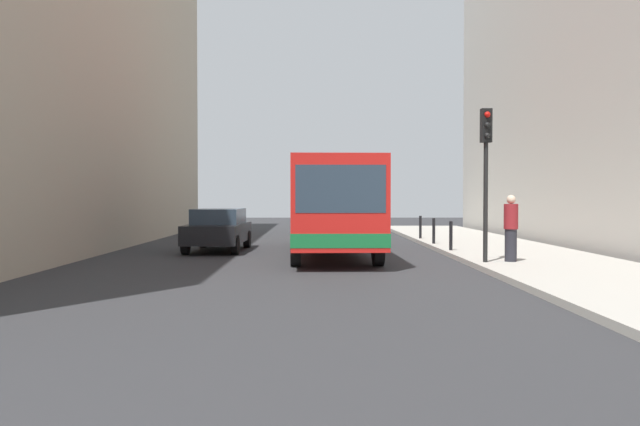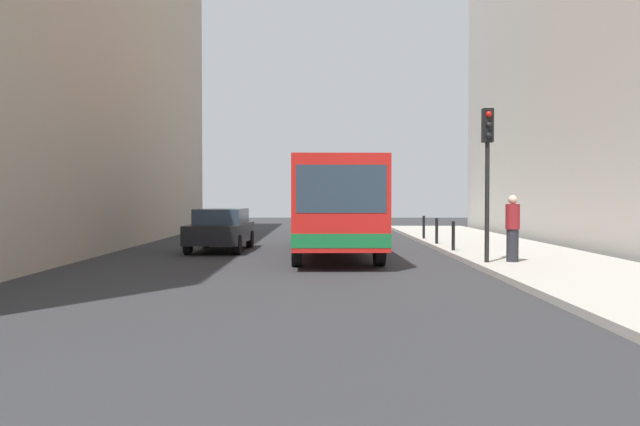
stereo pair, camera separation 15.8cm
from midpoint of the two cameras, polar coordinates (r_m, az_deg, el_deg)
name	(u,v)px [view 2 (the right image)]	position (r m, az deg, el deg)	size (l,w,h in m)	color
ground_plane	(349,261)	(19.48, 2.77, -4.18)	(80.00, 80.00, 0.00)	#2D2D30
sidewalk	(530,258)	(20.47, 18.08, -3.76)	(4.40, 40.00, 0.15)	#ADA89E
building_left	(20,30)	(26.29, -24.52, 14.31)	(7.00, 32.00, 15.65)	#B2A38C
bus	(331,202)	(21.85, 1.13, 0.96)	(2.76, 11.07, 3.00)	red
car_beside_bus	(219,228)	(23.26, -8.59, -1.35)	(1.96, 4.45, 1.48)	black
car_behind_bus	(337,219)	(33.18, 1.65, -0.50)	(2.12, 4.52, 1.48)	#A5A8AD
traffic_light	(486,155)	(18.02, 14.49, 4.89)	(0.28, 0.33, 4.10)	black
bollard_near	(451,236)	(21.81, 11.60, -1.96)	(0.11, 0.11, 0.95)	black
bollard_mid	(435,231)	(24.79, 10.17, -1.55)	(0.11, 0.11, 0.95)	black
bollard_far	(422,227)	(27.78, 9.05, -1.23)	(0.11, 0.11, 0.95)	black
pedestrian_near_signal	(511,228)	(18.37, 16.53, -1.28)	(0.38, 0.38, 1.80)	#26262D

